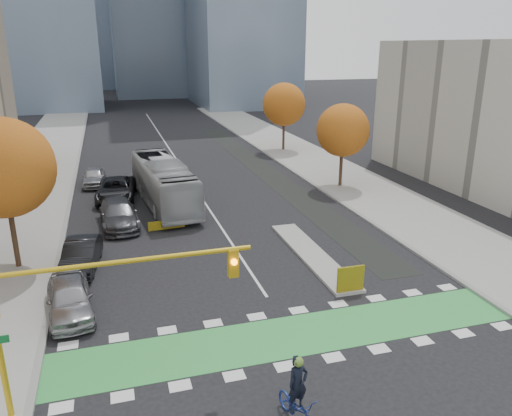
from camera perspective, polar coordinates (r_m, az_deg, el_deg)
ground at (r=20.50m, az=5.71°, el=-16.48°), size 300.00×300.00×0.00m
sidewalk_west at (r=37.98m, az=-26.04°, el=-1.45°), size 7.00×120.00×0.15m
sidewalk_east at (r=42.44m, az=12.55°, el=1.93°), size 7.00×120.00×0.15m
curb_west at (r=37.51m, az=-20.79°, el=-1.00°), size 0.30×120.00×0.16m
curb_east at (r=40.89m, az=8.25°, el=1.57°), size 0.30×120.00×0.16m
bike_crossing at (r=21.65m, az=4.18°, el=-14.33°), size 20.00×3.00×0.01m
centre_line at (r=57.11m, az=-9.53°, el=6.17°), size 0.15×70.00×0.01m
bike_lane_paint at (r=49.07m, az=0.73°, el=4.46°), size 2.50×50.00×0.01m
median_island at (r=29.12m, az=6.41°, el=-5.31°), size 1.60×10.00×0.16m
hazard_board at (r=24.89m, az=10.75°, el=-7.95°), size 1.40×0.12×1.30m
tree_west at (r=28.68m, az=-26.94°, el=4.09°), size 5.20×5.20×8.22m
tree_east_near at (r=42.44m, az=9.90°, el=8.73°), size 4.40×4.40×7.08m
tree_east_far at (r=57.20m, az=3.22°, el=11.73°), size 4.80×4.80×7.65m
traffic_signal_west at (r=16.87m, az=-19.32°, el=-9.67°), size 8.53×0.56×5.20m
cyclist at (r=17.05m, az=4.74°, el=-21.20°), size 1.18×2.25×2.47m
bus at (r=38.36m, az=-10.51°, el=2.89°), size 4.04×12.54×3.43m
parked_car_a at (r=24.20m, az=-20.55°, el=-9.63°), size 2.42×4.92×1.61m
parked_car_b at (r=28.73m, az=-19.36°, el=-5.09°), size 2.28×4.94×1.57m
parked_car_c at (r=34.61m, az=-15.43°, el=-0.68°), size 2.65×5.85×1.66m
parked_car_d at (r=40.52m, az=-15.70°, el=2.04°), size 3.42×6.32×1.68m
parked_car_e at (r=45.40m, az=-18.02°, el=3.43°), size 1.98×4.59×1.54m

